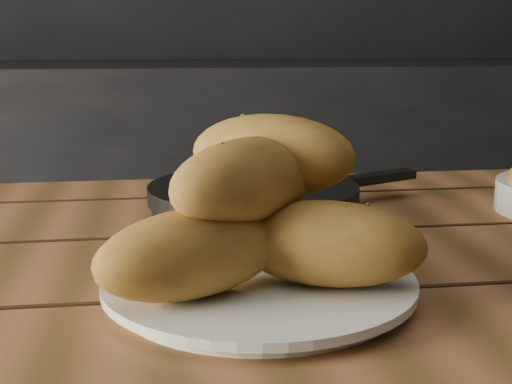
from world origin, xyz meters
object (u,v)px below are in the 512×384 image
at_px(table, 282,344).
at_px(plate, 259,286).
at_px(bread_rolls, 257,210).
at_px(skillet, 255,201).

relative_size(table, plate, 5.85).
height_order(plate, bread_rolls, bread_rolls).
bearing_deg(table, bread_rolls, -112.63).
bearing_deg(table, skillet, 91.93).
bearing_deg(bread_rolls, table, 67.37).
xyz_separation_m(table, bread_rolls, (-0.04, -0.10, 0.17)).
bearing_deg(plate, bread_rolls, 117.07).
xyz_separation_m(plate, skillet, (0.03, 0.26, 0.01)).
distance_m(table, plate, 0.15).
relative_size(plate, skillet, 0.73).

